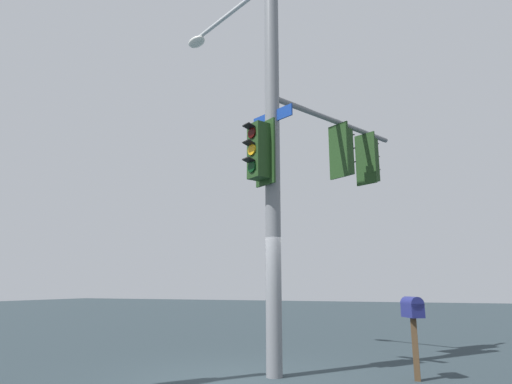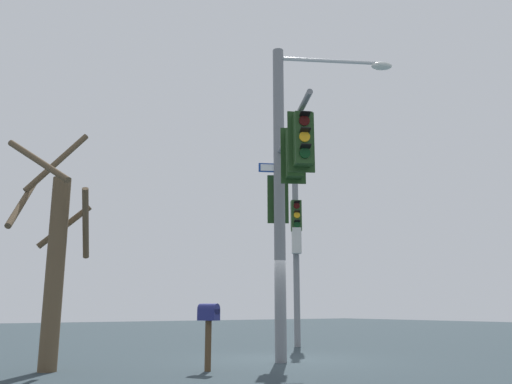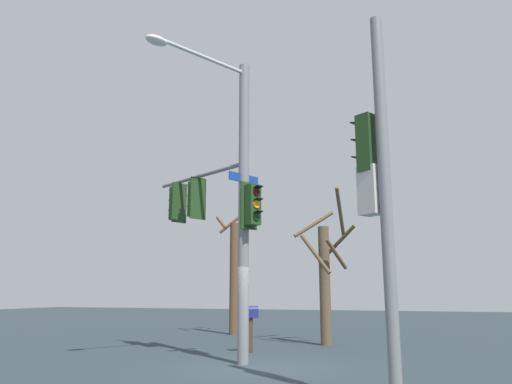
% 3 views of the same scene
% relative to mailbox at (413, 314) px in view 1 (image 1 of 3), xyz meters
% --- Properties ---
extents(ground_plane, '(80.00, 80.00, 0.00)m').
position_rel_mailbox_xyz_m(ground_plane, '(2.78, 1.10, -1.11)').
color(ground_plane, '#29353B').
extents(main_signal_pole_assembly, '(4.96, 4.30, 8.35)m').
position_rel_mailbox_xyz_m(main_signal_pole_assembly, '(2.18, -0.07, 3.45)').
color(main_signal_pole_assembly, slate).
rests_on(main_signal_pole_assembly, ground).
extents(mailbox, '(0.42, 0.50, 1.41)m').
position_rel_mailbox_xyz_m(mailbox, '(0.00, 0.00, 0.00)').
color(mailbox, '#4C3823').
rests_on(mailbox, ground).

